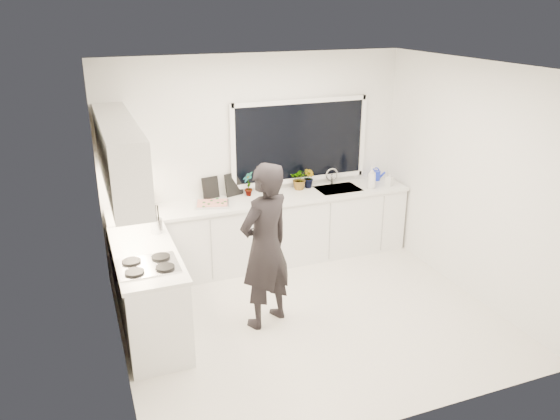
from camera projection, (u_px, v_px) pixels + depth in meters
name	position (u px, v px, depth m)	size (l,w,h in m)	color
floor	(309.00, 317.00, 6.07)	(4.00, 3.50, 0.02)	beige
wall_back	(257.00, 159.00, 7.13)	(4.00, 0.02, 2.70)	white
wall_left	(108.00, 230.00, 4.91)	(0.02, 3.50, 2.70)	white
wall_right	(471.00, 181.00, 6.26)	(0.02, 3.50, 2.70)	white
ceiling	(315.00, 66.00, 5.11)	(4.00, 3.50, 0.02)	white
window	(300.00, 141.00, 7.23)	(1.80, 0.02, 1.00)	black
base_cabinets_back	(265.00, 232.00, 7.18)	(3.92, 0.58, 0.88)	white
base_cabinets_left	(149.00, 294.00, 5.66)	(0.58, 1.60, 0.88)	white
countertop_back	(265.00, 200.00, 7.01)	(3.94, 0.62, 0.04)	silver
countertop_left	(145.00, 253.00, 5.49)	(0.62, 1.60, 0.04)	silver
upper_cabinets	(120.00, 155.00, 5.42)	(0.34, 2.10, 0.70)	white
sink	(338.00, 192.00, 7.38)	(0.58, 0.42, 0.14)	silver
faucet	(332.00, 177.00, 7.50)	(0.03, 0.03, 0.22)	silver
stovetop	(148.00, 265.00, 5.17)	(0.56, 0.48, 0.03)	black
person	(265.00, 246.00, 5.65)	(0.66, 0.43, 1.80)	black
pizza_tray	(212.00, 204.00, 6.74)	(0.41, 0.30, 0.03)	silver
pizza	(212.00, 203.00, 6.73)	(0.37, 0.26, 0.01)	red
watering_can	(375.00, 175.00, 7.70)	(0.14, 0.14, 0.13)	#162BCF
paper_towel_roll	(124.00, 202.00, 6.46)	(0.11, 0.11, 0.26)	white
knife_block	(148.00, 200.00, 6.60)	(0.13, 0.10, 0.22)	#956545
utensil_crock	(156.00, 226.00, 5.91)	(0.13, 0.13, 0.16)	silver
picture_frame_large	(211.00, 188.00, 6.95)	(0.22, 0.02, 0.28)	black
picture_frame_small	(234.00, 184.00, 7.05)	(0.25, 0.02, 0.30)	black
herb_plants	(288.00, 180.00, 7.22)	(1.00, 0.31, 0.32)	#26662D
soap_bottles	(377.00, 178.00, 7.35)	(0.40, 0.12, 0.30)	#D8BF66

